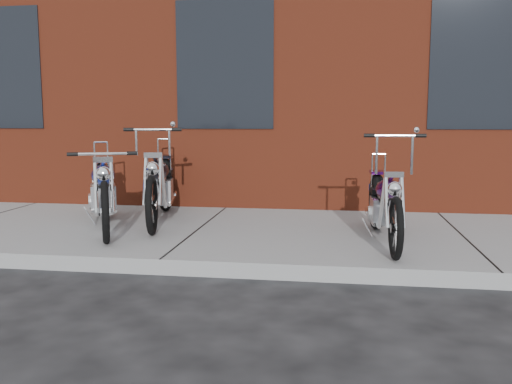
# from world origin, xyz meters

# --- Properties ---
(ground) EXTENTS (120.00, 120.00, 0.00)m
(ground) POSITION_xyz_m (0.00, 0.00, 0.00)
(ground) COLOR black
(ground) RESTS_ON ground
(sidewalk) EXTENTS (22.00, 3.00, 0.15)m
(sidewalk) POSITION_xyz_m (0.00, 1.50, 0.07)
(sidewalk) COLOR gray
(sidewalk) RESTS_ON ground
(building_brick) EXTENTS (22.00, 10.00, 8.00)m
(building_brick) POSITION_xyz_m (0.00, 8.00, 4.00)
(building_brick) COLOR maroon
(building_brick) RESTS_ON ground
(chopper_purple) EXTENTS (0.50, 2.05, 1.15)m
(chopper_purple) POSITION_xyz_m (2.11, 1.08, 0.52)
(chopper_purple) COLOR black
(chopper_purple) RESTS_ON sidewalk
(chopper_blue) EXTENTS (1.07, 2.12, 1.00)m
(chopper_blue) POSITION_xyz_m (-1.12, 1.32, 0.56)
(chopper_blue) COLOR black
(chopper_blue) RESTS_ON sidewalk
(chopper_third) EXTENTS (0.73, 2.31, 1.19)m
(chopper_third) POSITION_xyz_m (-0.62, 1.88, 0.57)
(chopper_third) COLOR black
(chopper_third) RESTS_ON sidewalk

